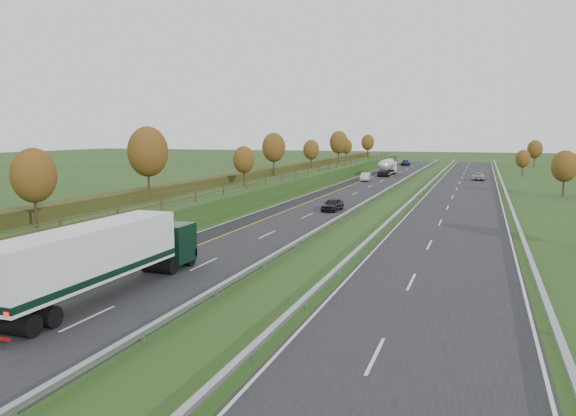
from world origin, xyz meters
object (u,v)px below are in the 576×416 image
at_px(box_lorry, 102,256).
at_px(car_small_far, 406,163).
at_px(car_dark_near, 332,205).
at_px(car_oncoming, 479,176).
at_px(road_tanker, 387,167).
at_px(car_silver_mid, 366,177).

bearing_deg(box_lorry, car_small_far, 90.32).
height_order(car_dark_near, car_oncoming, car_dark_near).
relative_size(box_lorry, car_small_far, 3.07).
distance_m(road_tanker, car_dark_near, 57.21).
xyz_separation_m(box_lorry, car_oncoming, (18.76, 88.22, -1.59)).
height_order(road_tanker, car_silver_mid, road_tanker).
xyz_separation_m(box_lorry, road_tanker, (0.24, 94.60, -0.47)).
xyz_separation_m(car_silver_mid, car_small_far, (0.54, 52.90, 0.01)).
xyz_separation_m(road_tanker, car_silver_mid, (-1.52, -15.49, -1.06)).
bearing_deg(road_tanker, car_silver_mid, -95.60).
height_order(box_lorry, car_dark_near, box_lorry).
distance_m(box_lorry, road_tanker, 94.61).
relative_size(car_dark_near, car_small_far, 0.79).
bearing_deg(box_lorry, road_tanker, 89.85).
distance_m(box_lorry, car_dark_near, 37.64).
bearing_deg(car_dark_near, car_silver_mid, 100.79).
xyz_separation_m(road_tanker, car_small_far, (-0.98, 37.41, -1.05)).
bearing_deg(road_tanker, car_dark_near, -87.08).
relative_size(box_lorry, car_dark_near, 3.86).
xyz_separation_m(car_small_far, car_oncoming, (19.50, -43.80, -0.07)).
bearing_deg(car_silver_mid, car_oncoming, 20.67).
bearing_deg(car_small_far, car_dark_near, -89.48).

